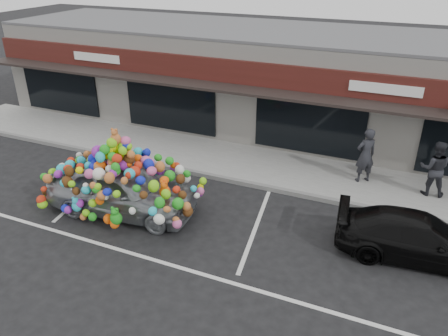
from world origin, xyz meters
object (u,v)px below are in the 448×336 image
at_px(pedestrian_a, 365,155).
at_px(pedestrian_b, 434,168).
at_px(toy_car, 121,184).
at_px(black_sedan, 417,237).

relative_size(pedestrian_a, pedestrian_b, 1.04).
height_order(toy_car, black_sedan, toy_car).
distance_m(toy_car, black_sedan, 8.52).
bearing_deg(pedestrian_b, black_sedan, 81.28).
xyz_separation_m(black_sedan, pedestrian_b, (0.30, 3.50, 0.47)).
xyz_separation_m(toy_car, pedestrian_b, (8.73, 4.70, 0.10)).
relative_size(black_sedan, pedestrian_a, 2.16).
bearing_deg(pedestrian_a, toy_car, -1.41).
height_order(black_sedan, pedestrian_b, pedestrian_b).
xyz_separation_m(toy_car, black_sedan, (8.43, 1.20, -0.37)).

